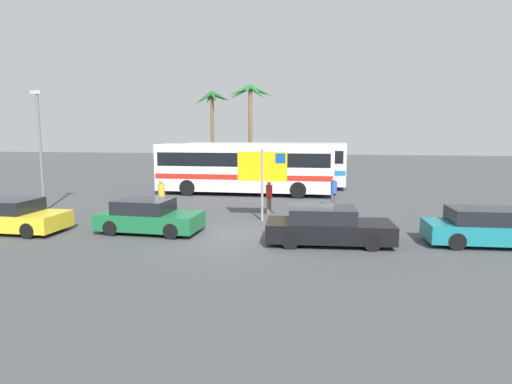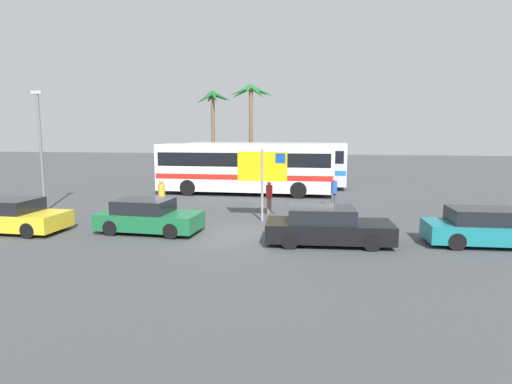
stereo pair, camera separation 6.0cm
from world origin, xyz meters
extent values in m
plane|color=#424447|center=(0.00, 0.00, 0.00)|extent=(120.00, 120.00, 0.00)
cube|color=white|center=(-1.88, 10.92, 1.73)|extent=(11.11, 2.48, 2.90)
cube|color=black|center=(-1.88, 10.92, 2.28)|extent=(10.66, 2.51, 0.84)
cube|color=red|center=(-1.88, 10.92, 1.22)|extent=(11.00, 2.51, 0.32)
cylinder|color=black|center=(1.56, 12.04, 0.50)|extent=(1.00, 0.28, 1.00)
cylinder|color=black|center=(1.56, 9.80, 0.50)|extent=(1.00, 0.28, 1.00)
cylinder|color=black|center=(-5.33, 12.04, 0.50)|extent=(1.00, 0.28, 1.00)
cylinder|color=black|center=(-5.33, 9.80, 0.50)|extent=(1.00, 0.28, 1.00)
cube|color=silver|center=(-1.03, 14.50, 1.73)|extent=(11.11, 2.48, 2.90)
cube|color=black|center=(-1.03, 14.50, 2.28)|extent=(10.66, 2.51, 0.84)
cube|color=#1E70B7|center=(-1.03, 14.50, 1.22)|extent=(11.00, 2.51, 0.32)
cylinder|color=black|center=(2.41, 15.62, 0.50)|extent=(1.00, 0.28, 1.00)
cylinder|color=black|center=(2.41, 13.39, 0.50)|extent=(1.00, 0.28, 1.00)
cylinder|color=black|center=(-4.48, 15.62, 0.50)|extent=(1.00, 0.28, 1.00)
cylinder|color=black|center=(-4.48, 13.39, 0.50)|extent=(1.00, 0.28, 1.00)
cylinder|color=gray|center=(0.41, 2.94, 1.60)|extent=(0.11, 0.11, 3.20)
cube|color=yellow|center=(0.41, 2.94, 2.45)|extent=(2.20, 0.12, 1.30)
cube|color=#1447A8|center=(1.21, 2.96, 2.82)|extent=(0.44, 0.08, 0.44)
cube|color=black|center=(3.35, -0.56, 0.48)|extent=(4.55, 2.12, 0.64)
cube|color=black|center=(3.08, -0.58, 1.06)|extent=(2.41, 1.83, 0.52)
cylinder|color=black|center=(4.67, 0.37, 0.30)|extent=(0.61, 0.20, 0.60)
cylinder|color=black|center=(4.78, -1.31, 0.30)|extent=(0.61, 0.20, 0.60)
cylinder|color=black|center=(1.92, 0.19, 0.30)|extent=(0.61, 0.20, 0.60)
cylinder|color=black|center=(2.03, -1.50, 0.30)|extent=(0.61, 0.20, 0.60)
cube|color=#196638|center=(-3.65, 0.05, 0.48)|extent=(4.09, 2.01, 0.64)
cube|color=black|center=(-3.89, 0.06, 1.06)|extent=(2.16, 1.77, 0.52)
cylinder|color=black|center=(-2.37, 0.83, 0.30)|extent=(0.61, 0.19, 0.60)
cylinder|color=black|center=(-2.45, -0.84, 0.30)|extent=(0.61, 0.19, 0.60)
cylinder|color=black|center=(-4.85, 0.95, 0.30)|extent=(0.61, 0.19, 0.60)
cylinder|color=black|center=(-4.93, -0.72, 0.30)|extent=(0.61, 0.19, 0.60)
cube|color=yellow|center=(-8.97, -0.75, 0.48)|extent=(3.96, 1.97, 0.64)
cube|color=black|center=(-9.20, -0.74, 1.06)|extent=(2.07, 1.78, 0.52)
cylinder|color=black|center=(-7.74, 0.11, 0.30)|extent=(0.60, 0.17, 0.60)
cylinder|color=black|center=(-7.77, -1.64, 0.30)|extent=(0.60, 0.17, 0.60)
cylinder|color=black|center=(-10.17, 0.15, 0.30)|extent=(0.60, 0.17, 0.60)
cube|color=#19757F|center=(8.93, 0.10, 0.48)|extent=(4.44, 1.85, 0.64)
cube|color=black|center=(8.67, 0.09, 1.06)|extent=(2.33, 1.63, 0.52)
cylinder|color=black|center=(7.55, 0.82, 0.30)|extent=(0.61, 0.18, 0.60)
cylinder|color=black|center=(7.61, -0.72, 0.30)|extent=(0.61, 0.18, 0.60)
cylinder|color=#4C4C51|center=(3.67, 6.91, 0.39)|extent=(0.13, 0.13, 0.77)
cylinder|color=#4C4C51|center=(3.54, 6.79, 0.39)|extent=(0.13, 0.13, 0.77)
cylinder|color=#2851B2|center=(3.61, 6.85, 1.08)|extent=(0.32, 0.32, 0.61)
sphere|color=tan|center=(3.61, 6.85, 1.49)|extent=(0.21, 0.21, 0.21)
cylinder|color=#706656|center=(0.46, 4.55, 0.39)|extent=(0.13, 0.13, 0.79)
cylinder|color=#706656|center=(0.53, 4.71, 0.39)|extent=(0.13, 0.13, 0.79)
cylinder|color=red|center=(0.49, 4.63, 1.10)|extent=(0.32, 0.32, 0.62)
sphere|color=tan|center=(0.49, 4.63, 1.52)|extent=(0.21, 0.21, 0.21)
cylinder|color=#2D2D33|center=(-4.42, 3.47, 0.43)|extent=(0.13, 0.13, 0.85)
cylinder|color=#2D2D33|center=(-4.59, 3.42, 0.43)|extent=(0.13, 0.13, 0.85)
cylinder|color=gold|center=(-4.51, 3.45, 1.19)|extent=(0.32, 0.32, 0.67)
sphere|color=tan|center=(-4.51, 3.45, 1.64)|extent=(0.23, 0.23, 0.23)
cylinder|color=slate|center=(-10.76, 3.54, 2.88)|extent=(0.14, 0.14, 5.76)
cube|color=#B2B2B7|center=(-10.76, 3.54, 5.86)|extent=(0.56, 0.20, 0.16)
cylinder|color=brown|center=(-6.88, 21.70, 3.55)|extent=(0.32, 0.32, 7.10)
cone|color=#195623|center=(-6.11, 21.85, 6.98)|extent=(1.78, 0.76, 1.05)
cone|color=#195623|center=(-6.41, 22.35, 7.03)|extent=(1.38, 1.67, 0.96)
cone|color=#195623|center=(-7.30, 22.34, 6.93)|extent=(1.31, 1.68, 1.14)
cone|color=#195623|center=(-7.60, 21.62, 6.86)|extent=(1.71, 0.63, 1.26)
cone|color=#195623|center=(-7.13, 20.99, 6.93)|extent=(0.99, 1.76, 1.13)
cone|color=#195623|center=(-6.52, 21.06, 6.88)|extent=(1.22, 1.69, 1.22)
cylinder|color=brown|center=(-3.01, 19.22, 3.68)|extent=(0.32, 0.32, 7.36)
cone|color=#23662D|center=(-2.09, 19.16, 7.17)|extent=(2.04, 0.59, 1.20)
cone|color=#23662D|center=(-2.44, 20.00, 7.27)|extent=(1.57, 1.91, 1.01)
cone|color=#23662D|center=(-3.15, 20.09, 7.07)|extent=(0.74, 2.01, 1.37)
cone|color=#23662D|center=(-3.88, 19.45, 7.11)|extent=(2.04, 0.92, 1.29)
cone|color=#23662D|center=(-3.81, 18.75, 7.18)|extent=(1.97, 1.41, 1.18)
cone|color=#23662D|center=(-3.06, 18.27, 7.24)|extent=(0.55, 2.06, 1.06)
cone|color=#23662D|center=(-2.35, 18.66, 7.05)|extent=(1.77, 1.60, 1.40)
camera|label=1|loc=(3.20, -15.74, 3.99)|focal=30.18mm
camera|label=2|loc=(3.26, -15.73, 3.99)|focal=30.18mm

